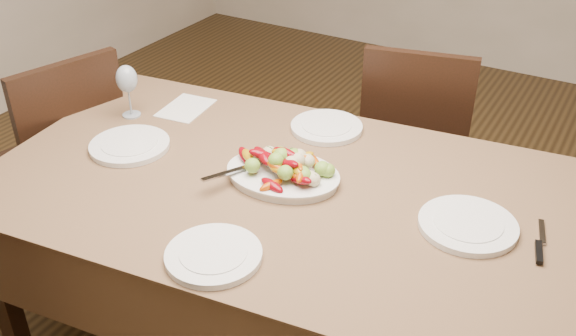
% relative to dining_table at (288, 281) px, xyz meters
% --- Properties ---
extents(dining_table, '(1.95, 1.25, 0.76)m').
position_rel_dining_table_xyz_m(dining_table, '(0.00, 0.00, 0.00)').
color(dining_table, brown).
rests_on(dining_table, ground).
extents(chair_far, '(0.50, 0.50, 0.95)m').
position_rel_dining_table_xyz_m(chair_far, '(0.08, 0.94, 0.10)').
color(chair_far, black).
rests_on(chair_far, ground).
extents(chair_left, '(0.51, 0.51, 0.95)m').
position_rel_dining_table_xyz_m(chair_left, '(-1.12, 0.07, 0.10)').
color(chair_left, black).
rests_on(chair_left, ground).
extents(serving_platter, '(0.37, 0.29, 0.02)m').
position_rel_dining_table_xyz_m(serving_platter, '(-0.03, 0.02, 0.39)').
color(serving_platter, white).
rests_on(serving_platter, dining_table).
extents(roasted_vegetables, '(0.30, 0.22, 0.09)m').
position_rel_dining_table_xyz_m(roasted_vegetables, '(-0.03, 0.02, 0.45)').
color(roasted_vegetables, '#70020A').
rests_on(roasted_vegetables, serving_platter).
extents(serving_spoon, '(0.28, 0.15, 0.03)m').
position_rel_dining_table_xyz_m(serving_spoon, '(-0.09, -0.02, 0.43)').
color(serving_spoon, '#9EA0A8').
rests_on(serving_spoon, serving_platter).
extents(plate_left, '(0.26, 0.26, 0.02)m').
position_rel_dining_table_xyz_m(plate_left, '(-0.57, -0.07, 0.39)').
color(plate_left, white).
rests_on(plate_left, dining_table).
extents(plate_right, '(0.27, 0.27, 0.02)m').
position_rel_dining_table_xyz_m(plate_right, '(0.53, 0.06, 0.39)').
color(plate_right, white).
rests_on(plate_right, dining_table).
extents(plate_far, '(0.25, 0.25, 0.02)m').
position_rel_dining_table_xyz_m(plate_far, '(-0.06, 0.37, 0.39)').
color(plate_far, white).
rests_on(plate_far, dining_table).
extents(plate_near, '(0.25, 0.25, 0.02)m').
position_rel_dining_table_xyz_m(plate_near, '(0.01, -0.39, 0.39)').
color(plate_near, white).
rests_on(plate_near, dining_table).
extents(wine_glass, '(0.08, 0.08, 0.20)m').
position_rel_dining_table_xyz_m(wine_glass, '(-0.72, 0.12, 0.48)').
color(wine_glass, '#8C99A5').
rests_on(wine_glass, dining_table).
extents(menu_card, '(0.17, 0.23, 0.00)m').
position_rel_dining_table_xyz_m(menu_card, '(-0.59, 0.26, 0.38)').
color(menu_card, silver).
rests_on(menu_card, dining_table).
extents(table_knife, '(0.06, 0.20, 0.01)m').
position_rel_dining_table_xyz_m(table_knife, '(0.71, 0.09, 0.38)').
color(table_knife, '#9EA0A8').
rests_on(table_knife, dining_table).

